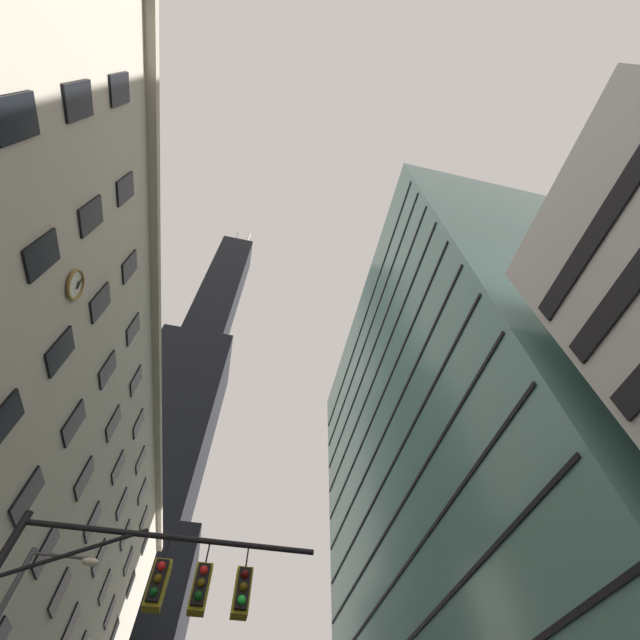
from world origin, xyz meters
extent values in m
cube|color=#B2A893|center=(-10.75, 23.52, 29.11)|extent=(0.70, 59.05, 0.60)
cube|color=black|center=(-10.95, 8.00, 12.40)|extent=(0.14, 1.40, 2.20)
cube|color=black|center=(-10.95, 13.00, 12.40)|extent=(0.14, 1.40, 2.20)
cube|color=black|center=(-10.95, 18.00, 12.40)|extent=(0.14, 1.40, 2.20)
cube|color=black|center=(-10.95, 23.00, 12.40)|extent=(0.14, 1.40, 2.20)
cube|color=black|center=(-10.95, 28.00, 12.40)|extent=(0.14, 1.40, 2.20)
cube|color=black|center=(-10.95, -2.00, 16.60)|extent=(0.14, 1.40, 2.20)
cube|color=black|center=(-10.95, 3.00, 16.60)|extent=(0.14, 1.40, 2.20)
cube|color=black|center=(-10.95, 8.00, 16.60)|extent=(0.14, 1.40, 2.20)
cube|color=black|center=(-10.95, 13.00, 16.60)|extent=(0.14, 1.40, 2.20)
cube|color=black|center=(-10.95, 18.00, 16.60)|extent=(0.14, 1.40, 2.20)
cube|color=black|center=(-10.95, 23.00, 16.60)|extent=(0.14, 1.40, 2.20)
cube|color=black|center=(-10.95, 28.00, 16.60)|extent=(0.14, 1.40, 2.20)
cube|color=black|center=(-10.95, 33.00, 16.60)|extent=(0.14, 1.40, 2.20)
cube|color=black|center=(-10.95, 38.00, 16.60)|extent=(0.14, 1.40, 2.20)
cube|color=black|center=(-10.95, 43.00, 16.60)|extent=(0.14, 1.40, 2.20)
cube|color=black|center=(-10.95, -2.00, 20.80)|extent=(0.14, 1.40, 2.20)
cube|color=black|center=(-10.95, 3.00, 20.80)|extent=(0.14, 1.40, 2.20)
cube|color=black|center=(-10.95, 8.00, 20.80)|extent=(0.14, 1.40, 2.20)
cube|color=black|center=(-10.95, 13.00, 20.80)|extent=(0.14, 1.40, 2.20)
cube|color=black|center=(-10.95, 18.00, 20.80)|extent=(0.14, 1.40, 2.20)
cube|color=black|center=(-10.95, 23.00, 20.80)|extent=(0.14, 1.40, 2.20)
cube|color=black|center=(-10.95, 28.00, 20.80)|extent=(0.14, 1.40, 2.20)
cube|color=black|center=(-10.95, 33.00, 20.80)|extent=(0.14, 1.40, 2.20)
cube|color=black|center=(-10.95, 38.00, 20.80)|extent=(0.14, 1.40, 2.20)
cube|color=black|center=(-10.95, 43.00, 20.80)|extent=(0.14, 1.40, 2.20)
cube|color=black|center=(-10.95, -2.00, 25.00)|extent=(0.14, 1.40, 2.20)
cube|color=black|center=(-10.95, 3.00, 25.00)|extent=(0.14, 1.40, 2.20)
cube|color=black|center=(-10.95, 8.00, 25.00)|extent=(0.14, 1.40, 2.20)
cube|color=black|center=(-10.95, 13.00, 25.00)|extent=(0.14, 1.40, 2.20)
cube|color=black|center=(-10.95, 18.00, 25.00)|extent=(0.14, 1.40, 2.20)
cube|color=black|center=(-10.95, 23.00, 25.00)|extent=(0.14, 1.40, 2.20)
cube|color=black|center=(-10.95, 28.00, 25.00)|extent=(0.14, 1.40, 2.20)
cube|color=black|center=(-10.95, 33.00, 25.00)|extent=(0.14, 1.40, 2.20)
cube|color=black|center=(-10.95, 38.00, 25.00)|extent=(0.14, 1.40, 2.20)
cube|color=black|center=(-10.95, 43.00, 25.00)|extent=(0.14, 1.40, 2.20)
torus|color=olive|center=(-10.88, 5.52, 18.56)|extent=(0.14, 1.54, 1.54)
cylinder|color=silver|center=(-10.92, 5.52, 18.56)|extent=(0.05, 1.33, 1.33)
cube|color=black|center=(-10.85, 5.63, 18.70)|extent=(0.03, 0.30, 0.36)
cube|color=black|center=(-10.85, 5.62, 18.82)|extent=(0.03, 0.26, 0.57)
cube|color=black|center=(-20.85, 78.38, 67.64)|extent=(19.44, 19.44, 56.96)
cube|color=black|center=(-20.85, 78.38, 131.72)|extent=(12.50, 12.50, 71.20)
cylinder|color=silver|center=(-23.35, 78.38, 177.69)|extent=(1.20, 1.20, 20.72)
cylinder|color=silver|center=(-18.35, 78.38, 177.69)|extent=(1.20, 1.20, 20.72)
cube|color=black|center=(10.95, -2.73, 18.00)|extent=(0.16, 9.74, 1.10)
cube|color=slate|center=(20.59, 25.39, 27.02)|extent=(19.18, 42.32, 54.03)
cube|color=black|center=(10.96, 25.39, 16.00)|extent=(0.12, 41.32, 0.24)
cube|color=black|center=(10.96, 25.39, 20.00)|extent=(0.12, 41.32, 0.24)
cube|color=black|center=(10.96, 25.39, 24.00)|extent=(0.12, 41.32, 0.24)
cube|color=black|center=(10.96, 25.39, 28.00)|extent=(0.12, 41.32, 0.24)
cube|color=black|center=(10.96, 25.39, 32.00)|extent=(0.12, 41.32, 0.24)
cube|color=black|center=(10.96, 25.39, 36.00)|extent=(0.12, 41.32, 0.24)
cube|color=black|center=(10.96, 25.39, 40.00)|extent=(0.12, 41.32, 0.24)
cube|color=black|center=(10.96, 25.39, 44.00)|extent=(0.12, 41.32, 0.24)
cube|color=black|center=(10.96, 25.39, 48.00)|extent=(0.12, 41.32, 0.24)
cylinder|color=black|center=(-3.18, 4.97, 7.39)|extent=(7.34, 0.14, 0.14)
cylinder|color=black|center=(-5.38, 4.97, 6.79)|extent=(3.02, 0.10, 1.53)
cylinder|color=black|center=(-3.27, 4.97, 7.09)|extent=(0.04, 0.04, 0.60)
cube|color=black|center=(-3.27, 4.97, 6.34)|extent=(0.30, 0.30, 0.90)
cube|color=olive|center=(-3.27, 5.14, 6.34)|extent=(0.40, 0.40, 1.04)
sphere|color=red|center=(-3.27, 4.81, 6.62)|extent=(0.20, 0.20, 0.20)
sphere|color=#4B3A08|center=(-3.27, 4.81, 6.34)|extent=(0.20, 0.20, 0.20)
sphere|color=#083D10|center=(-3.27, 4.81, 6.06)|extent=(0.20, 0.20, 0.20)
cylinder|color=black|center=(-2.26, 4.97, 7.09)|extent=(0.04, 0.04, 0.60)
cube|color=black|center=(-2.26, 4.97, 6.34)|extent=(0.30, 0.30, 0.90)
cube|color=olive|center=(-2.26, 5.14, 6.34)|extent=(0.40, 0.40, 1.04)
sphere|color=red|center=(-2.26, 4.81, 6.62)|extent=(0.20, 0.20, 0.20)
sphere|color=#4B3A08|center=(-2.26, 4.81, 6.34)|extent=(0.20, 0.20, 0.20)
sphere|color=#083D10|center=(-2.26, 4.81, 6.06)|extent=(0.20, 0.20, 0.20)
cylinder|color=black|center=(-1.25, 4.97, 7.09)|extent=(0.04, 0.04, 0.60)
cube|color=black|center=(-1.25, 4.97, 6.34)|extent=(0.30, 0.30, 0.90)
cube|color=olive|center=(-1.25, 5.14, 6.34)|extent=(0.40, 0.40, 1.04)
sphere|color=#450808|center=(-1.25, 4.81, 6.62)|extent=(0.20, 0.20, 0.20)
sphere|color=#4B3A08|center=(-1.25, 4.81, 6.34)|extent=(0.20, 0.20, 0.20)
sphere|color=green|center=(-1.25, 4.81, 6.06)|extent=(0.20, 0.20, 0.20)
cylinder|color=#47474C|center=(-7.13, 9.43, 8.59)|extent=(1.88, 0.10, 0.10)
ellipsoid|color=#EFE5C6|center=(-6.19, 9.43, 8.49)|extent=(0.56, 0.32, 0.24)
camera|label=1|loc=(-1.75, -6.29, 1.92)|focal=23.04mm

